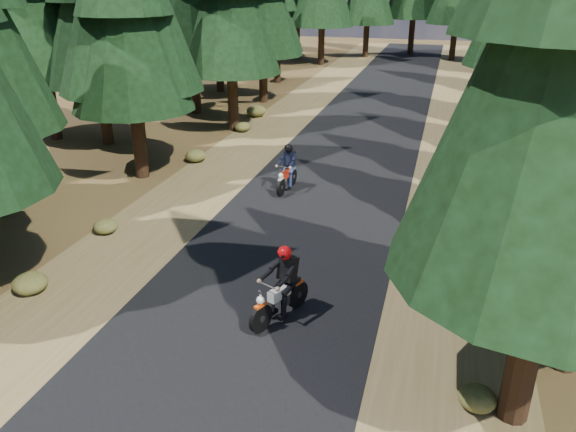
# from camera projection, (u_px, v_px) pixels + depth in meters

# --- Properties ---
(ground) EXTENTS (120.00, 120.00, 0.00)m
(ground) POSITION_uv_depth(u_px,v_px,m) (273.00, 276.00, 14.81)
(ground) COLOR #442F18
(ground) RESTS_ON ground
(road) EXTENTS (6.00, 100.00, 0.01)m
(road) POSITION_uv_depth(u_px,v_px,m) (316.00, 206.00, 19.22)
(road) COLOR black
(road) RESTS_ON ground
(shoulder_l) EXTENTS (3.20, 100.00, 0.01)m
(shoulder_l) POSITION_uv_depth(u_px,v_px,m) (192.00, 193.00, 20.37)
(shoulder_l) COLOR brown
(shoulder_l) RESTS_ON ground
(shoulder_r) EXTENTS (3.20, 100.00, 0.01)m
(shoulder_r) POSITION_uv_depth(u_px,v_px,m) (455.00, 221.00, 18.08)
(shoulder_r) COLOR brown
(shoulder_r) RESTS_ON ground
(log_near) EXTENTS (5.82, 1.49, 0.32)m
(log_near) POSITION_uv_depth(u_px,v_px,m) (555.00, 188.00, 20.44)
(log_near) COLOR #4C4233
(log_near) RESTS_ON ground
(log_far) EXTENTS (4.00, 1.83, 0.24)m
(log_far) POSITION_uv_depth(u_px,v_px,m) (570.00, 244.00, 16.26)
(log_far) COLOR #4C4233
(log_far) RESTS_ON ground
(understory_shrubs) EXTENTS (14.08, 28.45, 0.69)m
(understory_shrubs) POSITION_uv_depth(u_px,v_px,m) (370.00, 172.00, 21.73)
(understory_shrubs) COLOR #474C1E
(understory_shrubs) RESTS_ON ground
(rider_lead) EXTENTS (1.36, 2.08, 1.79)m
(rider_lead) POSITION_uv_depth(u_px,v_px,m) (280.00, 296.00, 12.73)
(rider_lead) COLOR silver
(rider_lead) RESTS_ON road
(rider_follow) EXTENTS (0.73, 1.95, 1.71)m
(rider_follow) POSITION_uv_depth(u_px,v_px,m) (287.00, 176.00, 20.42)
(rider_follow) COLOR #A6200B
(rider_follow) RESTS_ON road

